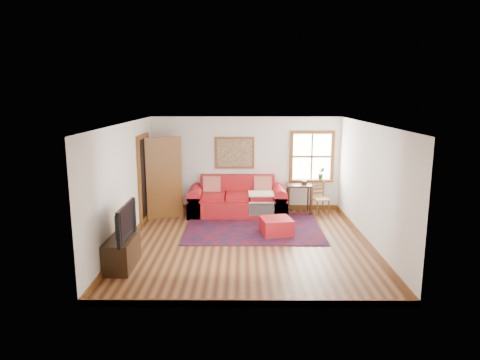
{
  "coord_description": "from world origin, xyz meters",
  "views": [
    {
      "loc": [
        -0.1,
        -8.52,
        3.06
      ],
      "look_at": [
        -0.14,
        0.6,
        1.24
      ],
      "focal_mm": 32.0,
      "sensor_mm": 36.0,
      "label": 1
    }
  ],
  "objects_px": {
    "media_cabinet": "(122,252)",
    "red_ottoman": "(276,226)",
    "red_leather_sofa": "(238,202)",
    "ladder_back_chair": "(320,197)",
    "side_table": "(299,189)"
  },
  "relations": [
    {
      "from": "side_table",
      "to": "ladder_back_chair",
      "type": "xyz_separation_m",
      "value": [
        0.54,
        -0.02,
        -0.21
      ]
    },
    {
      "from": "red_leather_sofa",
      "to": "media_cabinet",
      "type": "relative_size",
      "value": 2.51
    },
    {
      "from": "side_table",
      "to": "ladder_back_chair",
      "type": "height_order",
      "value": "ladder_back_chair"
    },
    {
      "from": "red_leather_sofa",
      "to": "red_ottoman",
      "type": "bearing_deg",
      "value": -62.06
    },
    {
      "from": "side_table",
      "to": "ladder_back_chair",
      "type": "bearing_deg",
      "value": -1.84
    },
    {
      "from": "red_leather_sofa",
      "to": "red_ottoman",
      "type": "height_order",
      "value": "red_leather_sofa"
    },
    {
      "from": "red_ottoman",
      "to": "ladder_back_chair",
      "type": "distance_m",
      "value": 2.12
    },
    {
      "from": "ladder_back_chair",
      "to": "media_cabinet",
      "type": "distance_m",
      "value": 5.48
    },
    {
      "from": "red_ottoman",
      "to": "side_table",
      "type": "relative_size",
      "value": 0.83
    },
    {
      "from": "side_table",
      "to": "ladder_back_chair",
      "type": "relative_size",
      "value": 0.95
    },
    {
      "from": "red_ottoman",
      "to": "ladder_back_chair",
      "type": "xyz_separation_m",
      "value": [
        1.25,
        1.69,
        0.26
      ]
    },
    {
      "from": "side_table",
      "to": "ladder_back_chair",
      "type": "distance_m",
      "value": 0.58
    },
    {
      "from": "ladder_back_chair",
      "to": "media_cabinet",
      "type": "height_order",
      "value": "ladder_back_chair"
    },
    {
      "from": "media_cabinet",
      "to": "red_ottoman",
      "type": "bearing_deg",
      "value": 32.41
    },
    {
      "from": "red_leather_sofa",
      "to": "side_table",
      "type": "distance_m",
      "value": 1.63
    }
  ]
}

